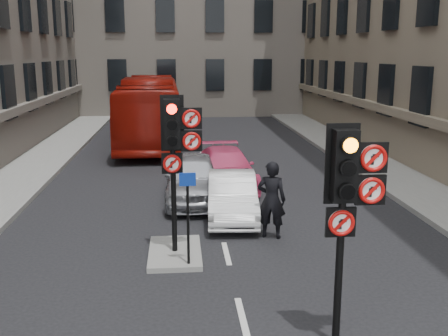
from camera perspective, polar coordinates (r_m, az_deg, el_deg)
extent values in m
cube|color=gray|center=(19.99, -22.77, -1.57)|extent=(3.00, 50.00, 0.16)
cube|color=gray|center=(20.75, 18.58, -0.74)|extent=(3.00, 50.00, 0.16)
cube|color=gray|center=(12.35, -5.35, -9.17)|extent=(1.20, 2.00, 0.12)
cylinder|color=black|center=(8.59, 12.38, -11.24)|extent=(0.12, 0.12, 2.40)
cube|color=black|center=(8.05, 12.96, 0.25)|extent=(0.36, 0.28, 1.10)
cube|color=black|center=(8.17, 12.68, 0.44)|extent=(0.52, 0.03, 1.25)
cylinder|color=orange|center=(7.76, 13.64, 2.39)|extent=(0.22, 0.01, 0.22)
cylinder|color=black|center=(7.82, 13.51, -0.14)|extent=(0.22, 0.01, 0.22)
cylinder|color=black|center=(7.91, 13.38, -2.61)|extent=(0.22, 0.01, 0.22)
cube|color=black|center=(8.15, 15.86, 1.09)|extent=(0.47, 0.05, 0.47)
cylinder|color=white|center=(8.11, 15.95, 1.04)|extent=(0.41, 0.02, 0.41)
torus|color=#BF0C0A|center=(8.10, 15.99, 1.02)|extent=(0.41, 0.06, 0.41)
cube|color=#BF0C0A|center=(8.09, 16.00, 1.01)|extent=(0.25, 0.01, 0.25)
cube|color=black|center=(8.26, 15.65, -2.31)|extent=(0.47, 0.05, 0.47)
cylinder|color=white|center=(8.22, 15.75, -2.38)|extent=(0.41, 0.02, 0.41)
torus|color=#BF0C0A|center=(8.21, 15.78, -2.41)|extent=(0.41, 0.06, 0.41)
cube|color=#BF0C0A|center=(8.20, 15.79, -2.41)|extent=(0.25, 0.01, 0.25)
cube|color=black|center=(8.25, 12.57, -5.76)|extent=(0.47, 0.05, 0.47)
cylinder|color=white|center=(8.22, 12.65, -5.85)|extent=(0.41, 0.02, 0.41)
torus|color=#BF0C0A|center=(8.20, 12.68, -5.88)|extent=(0.41, 0.06, 0.41)
cube|color=#BF0C0A|center=(8.20, 12.69, -5.89)|extent=(0.25, 0.01, 0.25)
cylinder|color=black|center=(11.94, -5.48, -3.55)|extent=(0.12, 0.12, 2.40)
cube|color=black|center=(11.58, -5.66, 4.80)|extent=(0.36, 0.28, 1.10)
cube|color=black|center=(11.71, -5.65, 4.89)|extent=(0.52, 0.03, 1.25)
cylinder|color=#FF1407|center=(11.30, -5.71, 6.39)|extent=(0.22, 0.02, 0.22)
cylinder|color=black|center=(11.34, -5.67, 4.63)|extent=(0.22, 0.02, 0.22)
cylinder|color=black|center=(11.39, -5.63, 2.89)|extent=(0.22, 0.02, 0.22)
cube|color=black|center=(11.55, -3.58, 5.42)|extent=(0.47, 0.05, 0.47)
cylinder|color=white|center=(11.51, -3.57, 5.39)|extent=(0.41, 0.02, 0.41)
torus|color=#BF0C0A|center=(11.49, -3.57, 5.38)|extent=(0.41, 0.06, 0.41)
cube|color=#BF0C0A|center=(11.49, -3.57, 5.38)|extent=(0.25, 0.02, 0.25)
cube|color=black|center=(11.62, -3.55, 2.97)|extent=(0.47, 0.05, 0.47)
cylinder|color=white|center=(11.58, -3.54, 2.94)|extent=(0.41, 0.02, 0.41)
torus|color=#BF0C0A|center=(11.57, -3.54, 2.92)|extent=(0.41, 0.06, 0.41)
cube|color=#BF0C0A|center=(11.56, -3.54, 2.92)|extent=(0.25, 0.02, 0.25)
cube|color=black|center=(11.71, -5.66, 0.52)|extent=(0.47, 0.05, 0.47)
cylinder|color=white|center=(11.67, -5.67, 0.48)|extent=(0.41, 0.02, 0.41)
torus|color=#BF0C0A|center=(11.66, -5.67, 0.46)|extent=(0.41, 0.06, 0.41)
cube|color=#BF0C0A|center=(11.65, -5.67, 0.46)|extent=(0.25, 0.02, 0.25)
imported|color=#ABADB3|center=(16.51, -3.41, -1.07)|extent=(1.78, 4.34, 1.47)
imported|color=silver|center=(14.86, 0.88, -3.03)|extent=(1.58, 3.89, 1.25)
imported|color=#D53E6F|center=(18.29, 0.23, 0.00)|extent=(2.07, 4.53, 1.29)
imported|color=maroon|center=(27.34, -8.07, 6.26)|extent=(3.05, 12.08, 3.35)
imported|color=black|center=(17.70, 1.88, -1.07)|extent=(0.47, 1.51, 0.90)
imported|color=black|center=(13.20, 5.19, -3.46)|extent=(0.84, 0.68, 1.98)
cylinder|color=black|center=(11.24, -3.94, -5.63)|extent=(0.06, 0.06, 2.00)
cube|color=#0D2E96|center=(10.94, -4.00, -1.24)|extent=(0.35, 0.06, 0.28)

